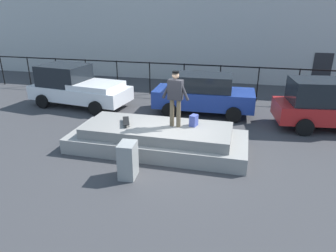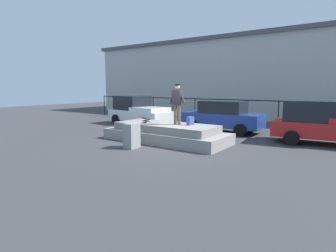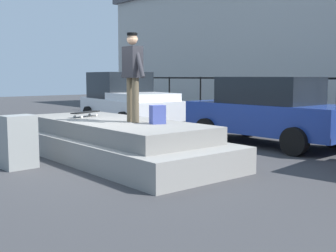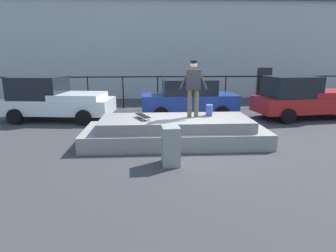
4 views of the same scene
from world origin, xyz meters
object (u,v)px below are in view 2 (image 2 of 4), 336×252
(car_blue_sedan_mid, at_px, (223,116))
(utility_box, at_px, (132,136))
(backpack, at_px, (190,121))
(car_red_pickup_far, at_px, (326,123))
(car_white_pickup_near, at_px, (138,110))
(skateboard, at_px, (147,120))
(skateboarder, at_px, (177,101))

(car_blue_sedan_mid, distance_m, utility_box, 6.11)
(car_blue_sedan_mid, xyz_separation_m, utility_box, (-1.25, -5.97, -0.37))
(backpack, height_order, car_red_pickup_far, car_red_pickup_far)
(backpack, relative_size, utility_box, 0.36)
(car_white_pickup_near, bearing_deg, car_blue_sedan_mid, 2.53)
(backpack, bearing_deg, utility_box, 163.34)
(skateboard, height_order, car_white_pickup_near, car_white_pickup_near)
(car_blue_sedan_mid, bearing_deg, skateboard, -115.95)
(car_red_pickup_far, distance_m, utility_box, 8.31)
(car_white_pickup_near, relative_size, utility_box, 4.80)
(skateboarder, xyz_separation_m, utility_box, (-0.86, -2.04, -1.35))
(utility_box, bearing_deg, car_white_pickup_near, 125.85)
(backpack, height_order, car_blue_sedan_mid, car_blue_sedan_mid)
(skateboarder, relative_size, car_white_pickup_near, 0.37)
(skateboard, relative_size, utility_box, 0.82)
(skateboard, distance_m, backpack, 2.22)
(car_red_pickup_far, bearing_deg, skateboarder, -148.56)
(skateboarder, distance_m, car_red_pickup_far, 6.47)
(utility_box, bearing_deg, skateboard, 108.29)
(car_red_pickup_far, xyz_separation_m, utility_box, (-6.32, -5.38, -0.42))
(skateboarder, height_order, backpack, skateboarder)
(utility_box, bearing_deg, car_red_pickup_far, 36.61)
(car_white_pickup_near, height_order, car_blue_sedan_mid, car_white_pickup_near)
(backpack, bearing_deg, car_red_pickup_far, -41.04)
(skateboarder, height_order, car_blue_sedan_mid, skateboarder)
(skateboard, distance_m, car_red_pickup_far, 7.90)
(skateboarder, xyz_separation_m, car_white_pickup_near, (-5.59, 3.66, -0.93))
(backpack, xyz_separation_m, car_white_pickup_near, (-6.16, 3.48, -0.07))
(skateboard, relative_size, backpack, 2.28)
(skateboard, distance_m, car_blue_sedan_mid, 4.58)
(car_red_pickup_far, bearing_deg, car_white_pickup_near, 178.32)
(car_blue_sedan_mid, xyz_separation_m, car_red_pickup_far, (5.07, -0.59, 0.05))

